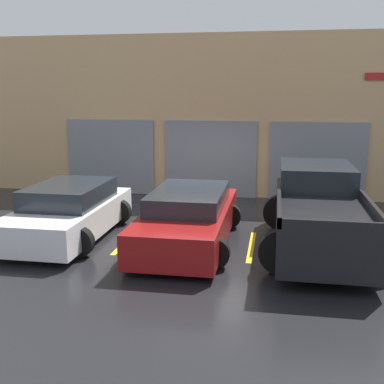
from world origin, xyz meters
TOP-DOWN VIEW (x-y plane):
  - ground_plane at (0.00, 0.00)m, footprint 28.00×28.00m
  - shophouse_building at (-0.01, 3.29)m, footprint 17.91×0.68m
  - pickup_truck at (2.89, -1.92)m, footprint 2.49×5.02m
  - sedan_white at (-2.89, -2.14)m, footprint 2.23×4.23m
  - sedan_side at (0.00, -2.14)m, footprint 2.20×4.70m
  - parking_stripe_far_left at (-4.34, -2.17)m, footprint 0.12×2.20m
  - parking_stripe_left at (-1.45, -2.17)m, footprint 0.12×2.20m
  - parking_stripe_centre at (1.45, -2.17)m, footprint 0.12×2.20m

SIDE VIEW (x-z plane):
  - ground_plane at x=0.00m, z-range 0.00..0.00m
  - parking_stripe_far_left at x=-4.34m, z-range 0.00..0.01m
  - parking_stripe_left at x=-1.45m, z-range 0.00..0.01m
  - parking_stripe_centre at x=1.45m, z-range 0.00..0.01m
  - sedan_side at x=0.00m, z-range -0.02..1.21m
  - sedan_white at x=-2.89m, z-range -0.03..1.24m
  - pickup_truck at x=2.89m, z-range -0.03..1.68m
  - shophouse_building at x=-0.01m, z-range -0.04..5.19m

